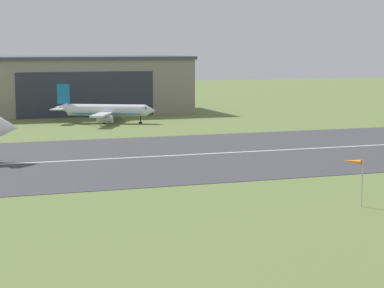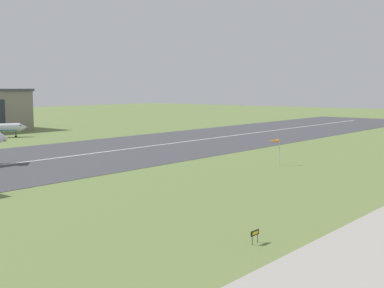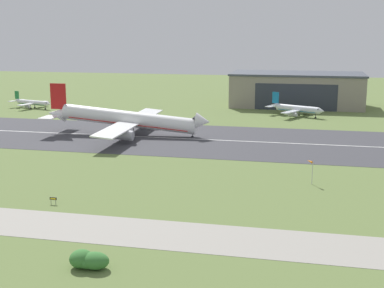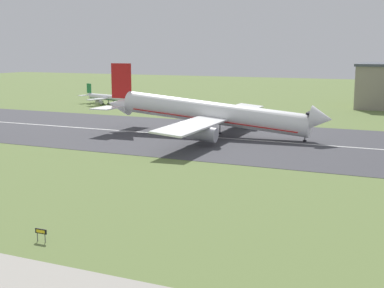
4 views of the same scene
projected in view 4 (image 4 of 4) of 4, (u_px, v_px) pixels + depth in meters
ground_plane at (275, 229)px, 63.69m from camera, size 655.46×655.46×0.00m
runway_strip at (347, 147)px, 116.33m from camera, size 415.46×53.86×0.06m
runway_centreline at (347, 147)px, 116.33m from camera, size 373.92×0.70×0.01m
airplane_landing at (212, 114)px, 130.65m from camera, size 58.86×59.55×17.43m
airplane_parked_centre at (105, 97)px, 205.32m from camera, size 22.99×17.56×7.61m
runway_sign at (41, 232)px, 59.33m from camera, size 1.52×0.13×1.48m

